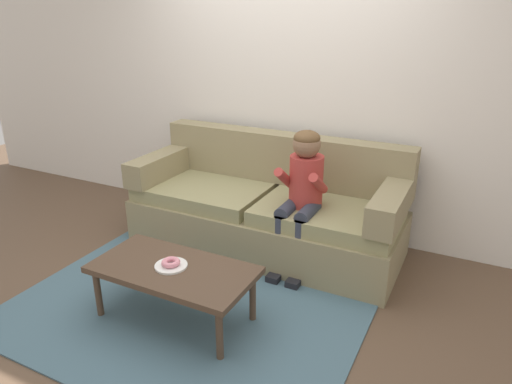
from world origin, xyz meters
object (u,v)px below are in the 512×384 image
at_px(coffee_table, 173,272).
at_px(toy_controller, 154,261).
at_px(donut, 171,262).
at_px(couch, 268,209).
at_px(person_child, 302,188).

height_order(coffee_table, toy_controller, coffee_table).
distance_m(donut, toy_controller, 0.87).
distance_m(couch, coffee_table, 1.23).
bearing_deg(couch, person_child, -28.07).
xyz_separation_m(couch, toy_controller, (-0.68, -0.71, -0.31)).
bearing_deg(person_child, toy_controller, -154.54).
relative_size(couch, person_child, 2.06).
relative_size(couch, donut, 18.89).
relative_size(coffee_table, toy_controller, 4.67).
bearing_deg(couch, coffee_table, -94.13).
distance_m(person_child, toy_controller, 1.34).
distance_m(coffee_table, toy_controller, 0.85).
bearing_deg(toy_controller, donut, -75.19).
height_order(person_child, toy_controller, person_child).
distance_m(coffee_table, donut, 0.07).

